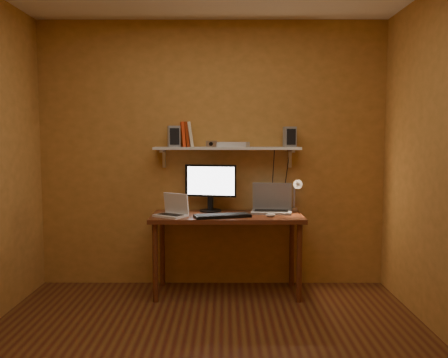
{
  "coord_description": "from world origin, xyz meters",
  "views": [
    {
      "loc": [
        0.13,
        -3.08,
        1.46
      ],
      "look_at": [
        0.12,
        1.18,
        1.09
      ],
      "focal_mm": 38.0,
      "sensor_mm": 36.0,
      "label": 1
    }
  ],
  "objects_px": {
    "monitor": "(210,185)",
    "laptop": "(272,204)",
    "shelf_camera": "(211,144)",
    "netbook": "(173,210)",
    "mouse": "(271,215)",
    "speaker_left": "(174,136)",
    "router": "(233,144)",
    "desk_lamp": "(296,191)",
    "wall_shelf": "(227,149)",
    "keyboard": "(222,216)",
    "speaker_right": "(290,137)",
    "desk": "(227,224)"
  },
  "relations": [
    {
      "from": "laptop",
      "to": "mouse",
      "type": "distance_m",
      "value": 0.29
    },
    {
      "from": "monitor",
      "to": "desk_lamp",
      "type": "bearing_deg",
      "value": 8.47
    },
    {
      "from": "keyboard",
      "to": "desk_lamp",
      "type": "height_order",
      "value": "desk_lamp"
    },
    {
      "from": "desk_lamp",
      "to": "speaker_right",
      "type": "bearing_deg",
      "value": 132.26
    },
    {
      "from": "monitor",
      "to": "mouse",
      "type": "relative_size",
      "value": 5.36
    },
    {
      "from": "laptop",
      "to": "speaker_right",
      "type": "xyz_separation_m",
      "value": [
        0.17,
        0.04,
        0.65
      ]
    },
    {
      "from": "desk_lamp",
      "to": "shelf_camera",
      "type": "bearing_deg",
      "value": -179.59
    },
    {
      "from": "laptop",
      "to": "shelf_camera",
      "type": "distance_m",
      "value": 0.82
    },
    {
      "from": "monitor",
      "to": "mouse",
      "type": "bearing_deg",
      "value": -17.04
    },
    {
      "from": "speaker_right",
      "to": "shelf_camera",
      "type": "distance_m",
      "value": 0.76
    },
    {
      "from": "laptop",
      "to": "wall_shelf",
      "type": "bearing_deg",
      "value": -177.97
    },
    {
      "from": "keyboard",
      "to": "mouse",
      "type": "bearing_deg",
      "value": -13.04
    },
    {
      "from": "wall_shelf",
      "to": "speaker_left",
      "type": "relative_size",
      "value": 6.95
    },
    {
      "from": "netbook",
      "to": "shelf_camera",
      "type": "height_order",
      "value": "shelf_camera"
    },
    {
      "from": "wall_shelf",
      "to": "shelf_camera",
      "type": "height_order",
      "value": "shelf_camera"
    },
    {
      "from": "keyboard",
      "to": "netbook",
      "type": "bearing_deg",
      "value": 157.22
    },
    {
      "from": "wall_shelf",
      "to": "router",
      "type": "bearing_deg",
      "value": -2.8
    },
    {
      "from": "monitor",
      "to": "keyboard",
      "type": "distance_m",
      "value": 0.43
    },
    {
      "from": "monitor",
      "to": "mouse",
      "type": "distance_m",
      "value": 0.68
    },
    {
      "from": "wall_shelf",
      "to": "laptop",
      "type": "relative_size",
      "value": 3.42
    },
    {
      "from": "netbook",
      "to": "speaker_left",
      "type": "relative_size",
      "value": 1.66
    },
    {
      "from": "speaker_left",
      "to": "wall_shelf",
      "type": "bearing_deg",
      "value": -11.91
    },
    {
      "from": "mouse",
      "to": "shelf_camera",
      "type": "bearing_deg",
      "value": 161.34
    },
    {
      "from": "netbook",
      "to": "router",
      "type": "height_order",
      "value": "router"
    },
    {
      "from": "desk",
      "to": "speaker_left",
      "type": "relative_size",
      "value": 6.95
    },
    {
      "from": "speaker_right",
      "to": "router",
      "type": "height_order",
      "value": "speaker_right"
    },
    {
      "from": "desk",
      "to": "monitor",
      "type": "relative_size",
      "value": 2.82
    },
    {
      "from": "netbook",
      "to": "shelf_camera",
      "type": "bearing_deg",
      "value": 65.16
    },
    {
      "from": "keyboard",
      "to": "mouse",
      "type": "xyz_separation_m",
      "value": [
        0.44,
        0.02,
        0.0
      ]
    },
    {
      "from": "desk_lamp",
      "to": "speaker_left",
      "type": "bearing_deg",
      "value": 176.96
    },
    {
      "from": "mouse",
      "to": "router",
      "type": "distance_m",
      "value": 0.78
    },
    {
      "from": "laptop",
      "to": "keyboard",
      "type": "xyz_separation_m",
      "value": [
        -0.47,
        -0.3,
        -0.06
      ]
    },
    {
      "from": "netbook",
      "to": "mouse",
      "type": "xyz_separation_m",
      "value": [
        0.89,
        -0.04,
        -0.04
      ]
    },
    {
      "from": "monitor",
      "to": "shelf_camera",
      "type": "height_order",
      "value": "shelf_camera"
    },
    {
      "from": "netbook",
      "to": "shelf_camera",
      "type": "distance_m",
      "value": 0.72
    },
    {
      "from": "laptop",
      "to": "desk_lamp",
      "type": "xyz_separation_m",
      "value": [
        0.23,
        -0.03,
        0.14
      ]
    },
    {
      "from": "desk",
      "to": "speaker_right",
      "type": "xyz_separation_m",
      "value": [
        0.6,
        0.19,
        0.81
      ]
    },
    {
      "from": "shelf_camera",
      "to": "speaker_right",
      "type": "bearing_deg",
      "value": 5.49
    },
    {
      "from": "wall_shelf",
      "to": "keyboard",
      "type": "xyz_separation_m",
      "value": [
        -0.04,
        -0.34,
        -0.6
      ]
    },
    {
      "from": "router",
      "to": "laptop",
      "type": "bearing_deg",
      "value": -6.17
    },
    {
      "from": "netbook",
      "to": "speaker_right",
      "type": "distance_m",
      "value": 1.31
    },
    {
      "from": "netbook",
      "to": "monitor",
      "type": "bearing_deg",
      "value": 73.52
    },
    {
      "from": "mouse",
      "to": "speaker_left",
      "type": "xyz_separation_m",
      "value": [
        -0.9,
        0.32,
        0.71
      ]
    },
    {
      "from": "wall_shelf",
      "to": "shelf_camera",
      "type": "relative_size",
      "value": 13.37
    },
    {
      "from": "speaker_left",
      "to": "laptop",
      "type": "bearing_deg",
      "value": -14.82
    },
    {
      "from": "wall_shelf",
      "to": "netbook",
      "type": "xyz_separation_m",
      "value": [
        -0.49,
        -0.29,
        -0.55
      ]
    },
    {
      "from": "speaker_right",
      "to": "router",
      "type": "bearing_deg",
      "value": 172.37
    },
    {
      "from": "router",
      "to": "shelf_camera",
      "type": "bearing_deg",
      "value": -161.25
    },
    {
      "from": "monitor",
      "to": "laptop",
      "type": "height_order",
      "value": "monitor"
    },
    {
      "from": "router",
      "to": "wall_shelf",
      "type": "bearing_deg",
      "value": 177.2
    }
  ]
}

